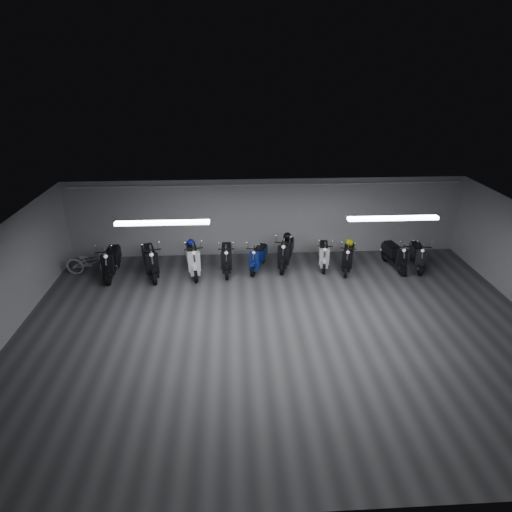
{
  "coord_description": "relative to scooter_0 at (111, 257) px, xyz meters",
  "views": [
    {
      "loc": [
        -1.2,
        -9.42,
        6.54
      ],
      "look_at": [
        -0.52,
        2.5,
        1.05
      ],
      "focal_mm": 30.12,
      "sensor_mm": 36.0,
      "label": 1
    }
  ],
  "objects": [
    {
      "name": "scooter_2",
      "position": [
        2.63,
        0.06,
        0.02
      ],
      "size": [
        1.01,
        2.03,
        1.44
      ],
      "primitive_type": null,
      "rotation": [
        0.0,
        0.0,
        0.19
      ],
      "color": "white",
      "rests_on": "floor"
    },
    {
      "name": "scooter_5",
      "position": [
        5.77,
        0.4,
        0.0
      ],
      "size": [
        1.13,
        1.99,
        1.41
      ],
      "primitive_type": null,
      "rotation": [
        0.0,
        0.0,
        -0.28
      ],
      "color": "black",
      "rests_on": "floor"
    },
    {
      "name": "helmet_1",
      "position": [
        2.58,
        0.32,
        0.31
      ],
      "size": [
        0.23,
        0.23,
        0.23
      ],
      "primitive_type": "sphere",
      "color": "#0C1188",
      "rests_on": "scooter_2"
    },
    {
      "name": "ceiling",
      "position": [
        5.19,
        -3.47,
        2.1
      ],
      "size": [
        14.0,
        10.0,
        0.01
      ],
      "primitive_type": "cube",
      "color": "slate",
      "rests_on": "ground"
    },
    {
      "name": "scooter_7",
      "position": [
        7.83,
        0.01,
        -0.07
      ],
      "size": [
        1.08,
        1.79,
        1.26
      ],
      "primitive_type": null,
      "rotation": [
        0.0,
        0.0,
        -0.32
      ],
      "color": "black",
      "rests_on": "floor"
    },
    {
      "name": "scooter_9",
      "position": [
        10.23,
        0.03,
        -0.07
      ],
      "size": [
        0.85,
        1.75,
        1.25
      ],
      "primitive_type": null,
      "rotation": [
        0.0,
        0.0,
        -0.18
      ],
      "color": "black",
      "rests_on": "floor"
    },
    {
      "name": "scooter_3",
      "position": [
        3.75,
        0.16,
        -0.04
      ],
      "size": [
        0.59,
        1.77,
        1.31
      ],
      "primitive_type": null,
      "rotation": [
        0.0,
        0.0,
        0.0
      ],
      "color": "black",
      "rests_on": "floor"
    },
    {
      "name": "scooter_6",
      "position": [
        7.07,
        0.33,
        -0.09
      ],
      "size": [
        0.79,
        1.71,
        1.22
      ],
      "primitive_type": null,
      "rotation": [
        0.0,
        0.0,
        -0.15
      ],
      "color": "silver",
      "rests_on": "floor"
    },
    {
      "name": "fluor_strip_right",
      "position": [
        8.19,
        -2.47,
        2.04
      ],
      "size": [
        2.4,
        0.18,
        0.08
      ],
      "primitive_type": "cube",
      "color": "white",
      "rests_on": "ceiling"
    },
    {
      "name": "scooter_8",
      "position": [
        9.45,
        0.05,
        -0.06
      ],
      "size": [
        0.84,
        1.8,
        1.29
      ],
      "primitive_type": null,
      "rotation": [
        0.0,
        0.0,
        0.16
      ],
      "color": "black",
      "rests_on": "floor"
    },
    {
      "name": "conduit",
      "position": [
        5.19,
        1.45,
        1.92
      ],
      "size": [
        13.6,
        0.05,
        0.05
      ],
      "primitive_type": "cylinder",
      "rotation": [
        0.0,
        1.57,
        0.0
      ],
      "color": "white",
      "rests_on": "back_wall"
    },
    {
      "name": "scooter_4",
      "position": [
        4.81,
        0.22,
        -0.1
      ],
      "size": [
        1.1,
        1.71,
        1.21
      ],
      "primitive_type": null,
      "rotation": [
        0.0,
        0.0,
        -0.37
      ],
      "color": "navy",
      "rests_on": "floor"
    },
    {
      "name": "helmet_2",
      "position": [
        7.91,
        0.24,
        0.21
      ],
      "size": [
        0.25,
        0.25,
        0.25
      ],
      "primitive_type": "sphere",
      "color": "#BFC20B",
      "rests_on": "scooter_7"
    },
    {
      "name": "fluor_strip_left",
      "position": [
        2.19,
        -2.47,
        2.04
      ],
      "size": [
        2.4,
        0.18,
        0.08
      ],
      "primitive_type": "cube",
      "color": "white",
      "rests_on": "ceiling"
    },
    {
      "name": "scooter_0",
      "position": [
        0.0,
        0.0,
        0.0
      ],
      "size": [
        0.67,
        1.9,
        1.4
      ],
      "primitive_type": null,
      "rotation": [
        0.0,
        0.0,
        0.02
      ],
      "color": "black",
      "rests_on": "floor"
    },
    {
      "name": "back_wall",
      "position": [
        5.19,
        1.53,
        0.7
      ],
      "size": [
        14.0,
        0.01,
        2.8
      ],
      "primitive_type": "cube",
      "color": "#A3A3A5",
      "rests_on": "ground"
    },
    {
      "name": "scooter_1",
      "position": [
        1.27,
        -0.05,
        0.03
      ],
      "size": [
        1.21,
        2.08,
        1.47
      ],
      "primitive_type": null,
      "rotation": [
        0.0,
        0.0,
        0.3
      ],
      "color": "black",
      "rests_on": "floor"
    },
    {
      "name": "helmet_0",
      "position": [
        5.84,
        0.65,
        0.31
      ],
      "size": [
        0.28,
        0.28,
        0.28
      ],
      "primitive_type": "sphere",
      "color": "black",
      "rests_on": "scooter_5"
    },
    {
      "name": "floor",
      "position": [
        5.19,
        -3.47,
        -0.71
      ],
      "size": [
        14.0,
        10.0,
        0.01
      ],
      "primitive_type": "cube",
      "color": "#3D3D40",
      "rests_on": "ground"
    },
    {
      "name": "bicycle",
      "position": [
        -0.7,
        0.13,
        -0.15
      ],
      "size": [
        1.75,
        0.76,
        1.1
      ],
      "primitive_type": "imported",
      "rotation": [
        0.0,
        0.0,
        1.47
      ],
      "color": "silver",
      "rests_on": "floor"
    },
    {
      "name": "front_wall",
      "position": [
        5.19,
        -8.48,
        0.7
      ],
      "size": [
        14.0,
        0.01,
        2.8
      ],
      "primitive_type": "cube",
      "color": "#A3A3A5",
      "rests_on": "ground"
    }
  ]
}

